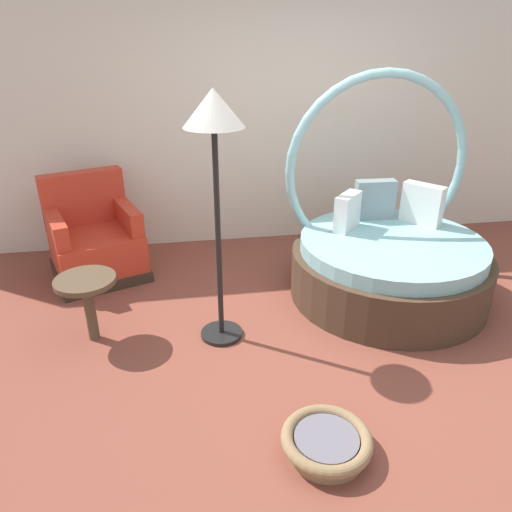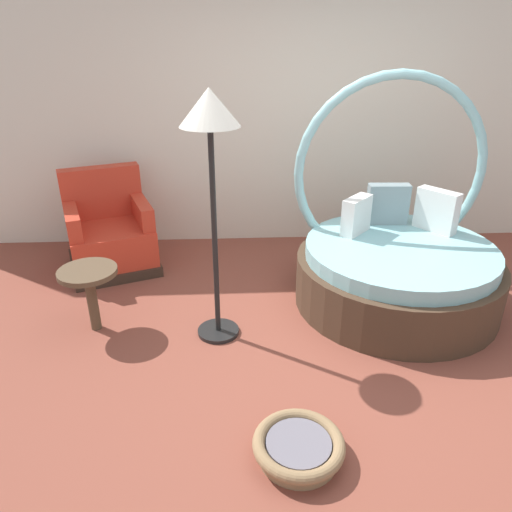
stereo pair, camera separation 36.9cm
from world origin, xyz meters
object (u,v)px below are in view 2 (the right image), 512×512
object	(u,v)px
round_daybed	(396,260)
side_table	(89,281)
pet_basket	(299,447)
floor_lamp	(210,134)
red_armchair	(110,235)

from	to	relation	value
round_daybed	side_table	size ratio (longest dim) A/B	3.59
round_daybed	side_table	world-z (taller)	round_daybed
pet_basket	floor_lamp	size ratio (longest dim) A/B	0.28
red_armchair	pet_basket	world-z (taller)	red_armchair
red_armchair	side_table	size ratio (longest dim) A/B	1.97
pet_basket	floor_lamp	distance (m)	1.96
round_daybed	pet_basket	bearing A→B (deg)	-121.80
floor_lamp	red_armchair	bearing A→B (deg)	130.71
side_table	floor_lamp	xyz separation A→B (m)	(0.97, -0.11, 1.11)
side_table	floor_lamp	distance (m)	1.47
floor_lamp	side_table	bearing A→B (deg)	173.26
round_daybed	floor_lamp	size ratio (longest dim) A/B	1.02
red_armchair	side_table	xyz separation A→B (m)	(0.11, -1.13, 0.10)
round_daybed	side_table	distance (m)	2.50
round_daybed	pet_basket	xyz separation A→B (m)	(-1.05, -1.69, -0.30)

